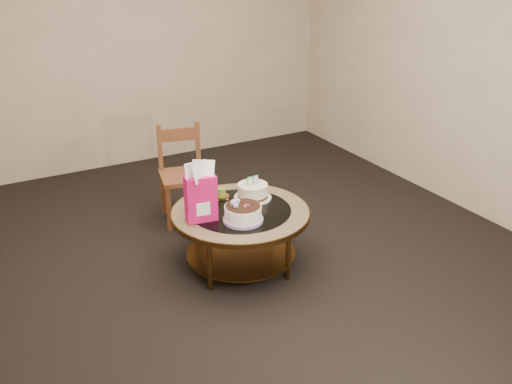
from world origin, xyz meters
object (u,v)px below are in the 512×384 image
gift_bag (201,192)px  coffee_table (241,219)px  decorated_cake (243,214)px  cream_cake (253,191)px  dining_chair (183,174)px

gift_bag → coffee_table: bearing=10.5°
coffee_table → gift_bag: size_ratio=2.39×
decorated_cake → cream_cake: (0.24, 0.30, 0.00)m
coffee_table → cream_cake: (0.17, 0.13, 0.14)m
coffee_table → decorated_cake: bearing=-112.2°
decorated_cake → cream_cake: cream_cake is taller
gift_bag → dining_chair: size_ratio=0.51×
dining_chair → gift_bag: bearing=-91.8°
gift_bag → cream_cake: bearing=25.3°
cream_cake → coffee_table: bearing=-148.5°
cream_cake → gift_bag: size_ratio=0.66×
gift_bag → dining_chair: gift_bag is taller
decorated_cake → coffee_table: bearing=67.8°
gift_bag → decorated_cake: bearing=-24.6°
coffee_table → decorated_cake: 0.23m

